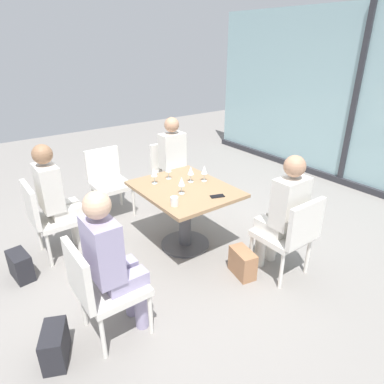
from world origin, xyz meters
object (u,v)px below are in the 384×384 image
object	(u,v)px
chair_front_left	(49,215)
person_front_right	(112,258)
chair_far_left	(171,170)
person_far_left	(175,159)
person_far_right	(284,210)
wine_glass_3	(191,171)
coffee_cup	(174,201)
chair_front_right	(101,285)
dining_table_main	(185,204)
chair_side_end	(108,178)
handbag_0	(243,263)
wine_glass_1	(182,182)
chair_far_right	(290,232)
handbag_2	(20,266)
person_front_left	(56,195)
wine_glass_2	(154,172)
wine_glass_0	(204,170)
cell_phone_on_table	(217,196)
handbag_1	(55,345)
wine_glass_4	(168,168)

from	to	relation	value
chair_front_left	person_front_right	world-z (taller)	person_front_right
chair_far_left	person_far_left	bearing A→B (deg)	-0.00
person_far_right	wine_glass_3	distance (m)	1.10
chair_front_left	person_far_right	world-z (taller)	person_far_right
person_far_left	coffee_cup	world-z (taller)	person_far_left
chair_front_right	dining_table_main	bearing A→B (deg)	118.78
chair_side_end	handbag_0	size ratio (longest dim) A/B	2.90
wine_glass_1	chair_far_right	bearing A→B (deg)	33.20
wine_glass_3	handbag_2	bearing A→B (deg)	-102.39
person_front_left	wine_glass_2	bearing A→B (deg)	66.86
chair_far_right	person_front_left	bearing A→B (deg)	-136.43
dining_table_main	wine_glass_3	xyz separation A→B (m)	(-0.09, 0.15, 0.33)
chair_far_left	wine_glass_2	distance (m)	1.10
dining_table_main	person_front_left	distance (m)	1.37
wine_glass_3	coffee_cup	size ratio (longest dim) A/B	2.06
chair_far_right	wine_glass_0	distance (m)	1.16
person_far_left	coffee_cup	bearing A→B (deg)	-33.84
person_front_left	cell_phone_on_table	distance (m)	1.69
chair_side_end	cell_phone_on_table	xyz separation A→B (m)	(1.69, 0.47, 0.24)
wine_glass_3	coffee_cup	bearing A→B (deg)	-51.01
person_far_left	coffee_cup	xyz separation A→B (m)	(1.24, -0.83, 0.08)
person_front_left	wine_glass_0	xyz separation A→B (m)	(0.68, 1.45, 0.16)
person_front_left	chair_side_end	bearing A→B (deg)	126.27
wine_glass_1	handbag_0	size ratio (longest dim) A/B	0.62
chair_front_right	wine_glass_0	size ratio (longest dim) A/B	4.70
wine_glass_2	coffee_cup	xyz separation A→B (m)	(0.59, -0.12, -0.09)
chair_side_end	chair_front_right	bearing A→B (deg)	-25.05
handbag_0	handbag_1	size ratio (longest dim) A/B	1.00
chair_side_end	wine_glass_4	size ratio (longest dim) A/B	4.70
dining_table_main	cell_phone_on_table	size ratio (longest dim) A/B	7.68
person_far_right	person_far_left	xyz separation A→B (m)	(-1.89, 0.00, 0.00)
coffee_cup	cell_phone_on_table	xyz separation A→B (m)	(0.09, 0.46, -0.04)
person_far_left	wine_glass_4	bearing A→B (deg)	-38.72
chair_far_left	wine_glass_2	size ratio (longest dim) A/B	4.70
coffee_cup	person_front_left	bearing A→B (deg)	-140.04
chair_side_end	coffee_cup	xyz separation A→B (m)	(1.60, 0.01, 0.28)
wine_glass_0	wine_glass_1	world-z (taller)	same
dining_table_main	person_front_right	size ratio (longest dim) A/B	0.88
person_front_left	person_far_left	distance (m)	1.68
dining_table_main	person_front_left	world-z (taller)	person_front_left
dining_table_main	chair_far_right	xyz separation A→B (m)	(1.05, 0.50, -0.04)
wine_glass_3	handbag_0	bearing A→B (deg)	0.18
person_front_left	handbag_1	xyz separation A→B (m)	(1.40, -0.51, -0.56)
chair_far_right	chair_front_right	xyz separation A→B (m)	(-0.35, -1.78, 0.00)
person_front_right	wine_glass_2	bearing A→B (deg)	135.85
person_front_left	wine_glass_2	world-z (taller)	person_front_left
wine_glass_1	wine_glass_3	size ratio (longest dim) A/B	1.00
person_front_right	handbag_2	xyz separation A→B (m)	(-1.19, -0.50, -0.56)
dining_table_main	person_far_left	distance (m)	1.08
chair_far_left	person_far_right	bearing A→B (deg)	-0.00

